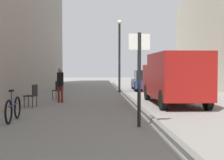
{
  "coord_description": "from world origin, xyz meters",
  "views": [
    {
      "loc": [
        -0.13,
        -1.34,
        1.64
      ],
      "look_at": [
        0.56,
        12.88,
        1.09
      ],
      "focal_mm": 51.84,
      "sensor_mm": 36.0,
      "label": 1
    }
  ],
  "objects": [
    {
      "name": "parked_car",
      "position": [
        3.44,
        21.99,
        0.71
      ],
      "size": [
        2.0,
        4.28,
        1.45
      ],
      "rotation": [
        0.0,
        0.0,
        -0.05
      ],
      "color": "navy",
      "rests_on": "ground_plane"
    },
    {
      "name": "street_sign_post",
      "position": [
        1.05,
        7.5,
        1.55
      ],
      "size": [
        0.6,
        0.1,
        2.6
      ],
      "rotation": [
        0.0,
        0.0,
        3.26
      ],
      "color": "black",
      "rests_on": "ground_plane"
    },
    {
      "name": "bicycle_leaning",
      "position": [
        -2.67,
        8.61,
        0.38
      ],
      "size": [
        0.1,
        1.77,
        0.98
      ],
      "rotation": [
        0.0,
        0.0,
        0.0
      ],
      "color": "black",
      "rests_on": "ground_plane"
    },
    {
      "name": "pedestrian_main_foreground",
      "position": [
        -1.82,
        13.85,
        0.94
      ],
      "size": [
        0.31,
        0.23,
        1.63
      ],
      "rotation": [
        0.0,
        0.0,
        -0.3
      ],
      "color": "maroon",
      "rests_on": "ground_plane"
    },
    {
      "name": "kerb_strip",
      "position": [
        1.58,
        12.0,
        0.06
      ],
      "size": [
        0.16,
        40.0,
        0.12
      ],
      "primitive_type": "cube",
      "color": "#615F5B",
      "rests_on": "ground_plane"
    },
    {
      "name": "cafe_chair_by_doorway",
      "position": [
        -2.08,
        15.32,
        0.55
      ],
      "size": [
        0.56,
        0.56,
        0.94
      ],
      "rotation": [
        0.0,
        0.0,
        2.79
      ],
      "color": "black",
      "rests_on": "ground_plane"
    },
    {
      "name": "lamp_post",
      "position": [
        1.39,
        19.9,
        2.72
      ],
      "size": [
        0.28,
        0.28,
        4.76
      ],
      "color": "black",
      "rests_on": "ground_plane"
    },
    {
      "name": "ground_plane",
      "position": [
        0.0,
        12.0,
        0.0
      ],
      "size": [
        80.0,
        80.0,
        0.0
      ],
      "primitive_type": "plane",
      "color": "gray"
    },
    {
      "name": "delivery_van",
      "position": [
        3.32,
        12.87,
        1.22
      ],
      "size": [
        2.0,
        5.59,
        2.26
      ],
      "rotation": [
        0.0,
        0.0,
        -0.0
      ],
      "color": "maroon",
      "rests_on": "ground_plane"
    },
    {
      "name": "cafe_chair_near_window",
      "position": [
        -2.78,
        12.13,
        0.55
      ],
      "size": [
        0.55,
        0.55,
        0.94
      ],
      "rotation": [
        0.0,
        0.0,
        1.29
      ],
      "color": "black",
      "rests_on": "ground_plane"
    }
  ]
}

